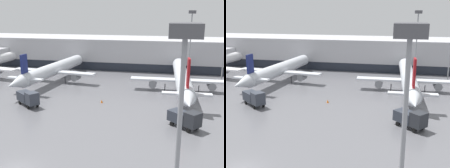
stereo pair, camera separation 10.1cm
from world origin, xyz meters
TOP-DOWN VIEW (x-y plane):
  - terminal_building at (-0.17, 61.91)m, footprint 160.00×31.16m
  - parked_jet_0 at (18.90, 36.59)m, footprint 22.52×39.23m
  - parked_jet_2 at (-12.00, 38.39)m, footprint 21.83×34.62m
  - service_truck_2 at (-9.30, 20.41)m, footprint 5.74×4.97m
  - service_truck_3 at (18.88, 16.04)m, footprint 5.18×4.93m
  - traffic_cone_0 at (3.67, 24.97)m, footprint 0.44×0.44m
  - apron_light_mast_0 at (17.09, -8.91)m, footprint 1.80×1.80m
  - apron_light_mast_1 at (20.97, 51.04)m, footprint 1.80×1.80m

SIDE VIEW (x-z plane):
  - traffic_cone_0 at x=3.67m, z-range 0.00..0.61m
  - service_truck_3 at x=18.88m, z-range 0.17..3.08m
  - service_truck_2 at x=-9.30m, z-range 0.17..3.12m
  - parked_jet_0 at x=18.90m, z-range -1.79..7.78m
  - parked_jet_2 at x=-12.00m, z-range -1.18..7.41m
  - terminal_building at x=-0.17m, z-range 0.00..9.00m
  - apron_light_mast_0 at x=17.09m, z-range 4.98..21.71m
  - apron_light_mast_1 at x=20.97m, z-range 5.09..22.36m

